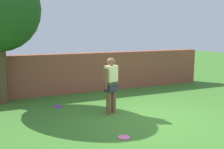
{
  "coord_description": "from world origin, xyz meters",
  "views": [
    {
      "loc": [
        -3.83,
        -5.84,
        2.34
      ],
      "look_at": [
        -0.39,
        1.77,
        1.0
      ],
      "focal_mm": 43.0,
      "sensor_mm": 36.0,
      "label": 1
    }
  ],
  "objects": [
    {
      "name": "person",
      "position": [
        -0.78,
        0.97,
        0.9
      ],
      "size": [
        0.49,
        0.35,
        1.62
      ],
      "rotation": [
        0.0,
        0.0,
        -2.69
      ],
      "color": "brown",
      "rests_on": "ground"
    },
    {
      "name": "brick_wall",
      "position": [
        -1.5,
        4.08,
        0.76
      ],
      "size": [
        12.49,
        0.5,
        1.52
      ],
      "primitive_type": "cube",
      "color": "brown",
      "rests_on": "ground"
    },
    {
      "name": "frisbee_purple",
      "position": [
        -2.03,
        2.29,
        0.01
      ],
      "size": [
        0.27,
        0.27,
        0.02
      ],
      "primitive_type": "cylinder",
      "color": "purple",
      "rests_on": "ground"
    },
    {
      "name": "ground_plane",
      "position": [
        0.0,
        0.0,
        0.0
      ],
      "size": [
        40.0,
        40.0,
        0.0
      ],
      "primitive_type": "plane",
      "color": "#3D7528"
    },
    {
      "name": "frisbee_pink",
      "position": [
        -1.25,
        -0.77,
        0.01
      ],
      "size": [
        0.27,
        0.27,
        0.02
      ],
      "primitive_type": "cylinder",
      "color": "pink",
      "rests_on": "ground"
    }
  ]
}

